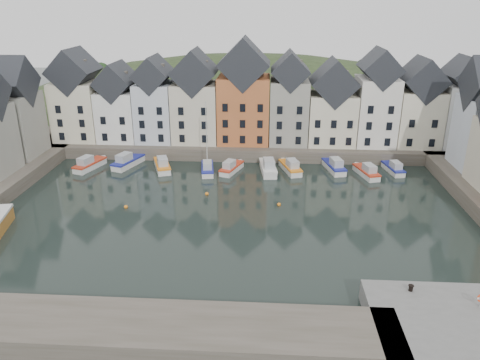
{
  "coord_description": "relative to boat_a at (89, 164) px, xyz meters",
  "views": [
    {
      "loc": [
        4.38,
        -51.54,
        25.7
      ],
      "look_at": [
        0.77,
        6.0,
        3.12
      ],
      "focal_mm": 35.0,
      "sensor_mm": 36.0,
      "label": 1
    }
  ],
  "objects": [
    {
      "name": "mooring_buoys",
      "position": [
        20.19,
        -12.06,
        -0.58
      ],
      "size": [
        20.5,
        5.5,
        0.5
      ],
      "color": "orange",
      "rests_on": "ground"
    },
    {
      "name": "boat_d",
      "position": [
        19.17,
        -0.59,
        0.0
      ],
      "size": [
        2.65,
        6.11,
        11.31
      ],
      "rotation": [
        0.0,
        0.0,
        0.14
      ],
      "color": "silver",
      "rests_on": "ground"
    },
    {
      "name": "boat_j",
      "position": [
        48.35,
        1.43,
        -0.1
      ],
      "size": [
        2.72,
        5.78,
        2.13
      ],
      "rotation": [
        0.0,
        0.0,
        0.18
      ],
      "color": "silver",
      "rests_on": "ground"
    },
    {
      "name": "boat_e",
      "position": [
        22.86,
        -0.03,
        -0.06
      ],
      "size": [
        3.71,
        6.15,
        2.26
      ],
      "rotation": [
        0.0,
        0.0,
        -0.35
      ],
      "color": "silver",
      "rests_on": "ground"
    },
    {
      "name": "boat_i",
      "position": [
        43.83,
        -0.55,
        -0.04
      ],
      "size": [
        3.44,
        6.31,
        2.32
      ],
      "rotation": [
        0.0,
        0.0,
        0.27
      ],
      "color": "silver",
      "rests_on": "ground"
    },
    {
      "name": "hillside",
      "position": [
        24.21,
        38.61,
        -18.69
      ],
      "size": [
        153.6,
        70.4,
        64.0
      ],
      "color": "#212F17",
      "rests_on": "ground"
    },
    {
      "name": "boat_c",
      "position": [
        11.81,
        0.29,
        0.02
      ],
      "size": [
        4.06,
        6.85,
        2.51
      ],
      "rotation": [
        0.0,
        0.0,
        0.33
      ],
      "color": "silver",
      "rests_on": "ground"
    },
    {
      "name": "ground",
      "position": [
        24.19,
        -17.39,
        -0.73
      ],
      "size": [
        260.0,
        260.0,
        0.0
      ],
      "primitive_type": "plane",
      "color": "black",
      "rests_on": "ground"
    },
    {
      "name": "near_wall",
      "position": [
        14.19,
        -39.39,
        0.27
      ],
      "size": [
        50.0,
        6.0,
        2.0
      ],
      "primitive_type": "cube",
      "color": "#4B463A",
      "rests_on": "ground"
    },
    {
      "name": "boat_a",
      "position": [
        0.0,
        0.0,
        0.0
      ],
      "size": [
        3.81,
        6.7,
        2.46
      ],
      "rotation": [
        0.0,
        0.0,
        -0.3
      ],
      "color": "silver",
      "rests_on": "ground"
    },
    {
      "name": "far_quay",
      "position": [
        24.19,
        12.61,
        0.27
      ],
      "size": [
        90.0,
        16.0,
        2.0
      ],
      "primitive_type": "cube",
      "color": "#4B463A",
      "rests_on": "ground"
    },
    {
      "name": "boat_g",
      "position": [
        32.21,
        0.68,
        -0.01
      ],
      "size": [
        3.68,
        6.6,
        2.42
      ],
      "rotation": [
        0.0,
        0.0,
        0.29
      ],
      "color": "silver",
      "rests_on": "ground"
    },
    {
      "name": "boat_f",
      "position": [
        28.67,
        0.13,
        0.06
      ],
      "size": [
        2.98,
        7.16,
        2.67
      ],
      "rotation": [
        0.0,
        0.0,
        0.12
      ],
      "color": "silver",
      "rests_on": "ground"
    },
    {
      "name": "mooring_bollard",
      "position": [
        41.18,
        -33.89,
        1.58
      ],
      "size": [
        0.48,
        0.48,
        0.56
      ],
      "color": "black",
      "rests_on": "near_quay"
    },
    {
      "name": "far_terrace",
      "position": [
        27.41,
        10.61,
        8.14
      ],
      "size": [
        72.37,
        8.16,
        17.78
      ],
      "color": "beige",
      "rests_on": "far_quay"
    },
    {
      "name": "boat_b",
      "position": [
        5.81,
        1.56,
        0.04
      ],
      "size": [
        4.22,
        7.06,
        2.59
      ],
      "rotation": [
        0.0,
        0.0,
        -0.34
      ],
      "color": "silver",
      "rests_on": "ground"
    },
    {
      "name": "boat_h",
      "position": [
        39.12,
        1.55,
        0.01
      ],
      "size": [
        3.38,
        6.75,
        2.48
      ],
      "rotation": [
        0.0,
        0.0,
        0.22
      ],
      "color": "silver",
      "rests_on": "ground"
    }
  ]
}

